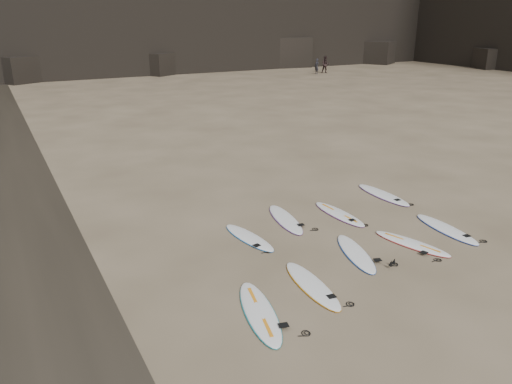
{
  "coord_description": "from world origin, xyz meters",
  "views": [
    {
      "loc": [
        -8.84,
        -9.42,
        6.28
      ],
      "look_at": [
        -2.53,
        2.36,
        1.5
      ],
      "focal_mm": 35.0,
      "sensor_mm": 36.0,
      "label": 1
    }
  ],
  "objects_px": {
    "surfboard_3": "(412,243)",
    "surfboard_6": "(285,219)",
    "surfboard_2": "(356,253)",
    "person_a": "(317,66)",
    "surfboard_8": "(383,195)",
    "surfboard_7": "(339,214)",
    "person_b": "(325,65)",
    "surfboard_0": "(260,312)",
    "surfboard_4": "(446,229)",
    "surfboard_5": "(249,237)",
    "surfboard_1": "(312,285)"
  },
  "relations": [
    {
      "from": "surfboard_4",
      "to": "surfboard_7",
      "type": "bearing_deg",
      "value": 135.38
    },
    {
      "from": "surfboard_4",
      "to": "surfboard_3",
      "type": "bearing_deg",
      "value": -165.99
    },
    {
      "from": "surfboard_2",
      "to": "surfboard_6",
      "type": "xyz_separation_m",
      "value": [
        -0.45,
        3.0,
        0.0
      ]
    },
    {
      "from": "person_a",
      "to": "surfboard_3",
      "type": "bearing_deg",
      "value": -33.45
    },
    {
      "from": "surfboard_1",
      "to": "surfboard_7",
      "type": "relative_size",
      "value": 1.02
    },
    {
      "from": "person_b",
      "to": "surfboard_6",
      "type": "bearing_deg",
      "value": -96.28
    },
    {
      "from": "surfboard_7",
      "to": "person_a",
      "type": "distance_m",
      "value": 41.5
    },
    {
      "from": "person_a",
      "to": "person_b",
      "type": "relative_size",
      "value": 0.89
    },
    {
      "from": "surfboard_3",
      "to": "surfboard_4",
      "type": "distance_m",
      "value": 1.71
    },
    {
      "from": "surfboard_1",
      "to": "surfboard_6",
      "type": "distance_m",
      "value": 4.17
    },
    {
      "from": "person_a",
      "to": "surfboard_8",
      "type": "bearing_deg",
      "value": -33.53
    },
    {
      "from": "surfboard_1",
      "to": "surfboard_2",
      "type": "distance_m",
      "value": 2.22
    },
    {
      "from": "surfboard_8",
      "to": "surfboard_7",
      "type": "bearing_deg",
      "value": -163.38
    },
    {
      "from": "surfboard_7",
      "to": "person_a",
      "type": "xyz_separation_m",
      "value": [
        22.99,
        34.55,
        0.79
      ]
    },
    {
      "from": "surfboard_0",
      "to": "surfboard_3",
      "type": "relative_size",
      "value": 1.12
    },
    {
      "from": "surfboard_6",
      "to": "person_b",
      "type": "distance_m",
      "value": 43.09
    },
    {
      "from": "surfboard_4",
      "to": "surfboard_5",
      "type": "xyz_separation_m",
      "value": [
        -5.64,
        2.32,
        -0.0
      ]
    },
    {
      "from": "surfboard_0",
      "to": "surfboard_1",
      "type": "xyz_separation_m",
      "value": [
        1.69,
        0.43,
        -0.0
      ]
    },
    {
      "from": "surfboard_8",
      "to": "person_a",
      "type": "distance_m",
      "value": 39.52
    },
    {
      "from": "person_a",
      "to": "person_b",
      "type": "distance_m",
      "value": 1.33
    },
    {
      "from": "surfboard_3",
      "to": "surfboard_6",
      "type": "bearing_deg",
      "value": 108.99
    },
    {
      "from": "surfboard_8",
      "to": "surfboard_2",
      "type": "bearing_deg",
      "value": -139.43
    },
    {
      "from": "surfboard_5",
      "to": "person_b",
      "type": "height_order",
      "value": "person_b"
    },
    {
      "from": "surfboard_3",
      "to": "surfboard_5",
      "type": "distance_m",
      "value": 4.72
    },
    {
      "from": "surfboard_3",
      "to": "surfboard_0",
      "type": "bearing_deg",
      "value": 174.61
    },
    {
      "from": "surfboard_3",
      "to": "person_a",
      "type": "bearing_deg",
      "value": 43.14
    },
    {
      "from": "surfboard_0",
      "to": "surfboard_4",
      "type": "height_order",
      "value": "surfboard_0"
    },
    {
      "from": "surfboard_4",
      "to": "surfboard_6",
      "type": "xyz_separation_m",
      "value": [
        -3.97,
        3.01,
        0.0
      ]
    },
    {
      "from": "surfboard_2",
      "to": "person_a",
      "type": "distance_m",
      "value": 44.37
    },
    {
      "from": "surfboard_5",
      "to": "surfboard_8",
      "type": "xyz_separation_m",
      "value": [
        6.03,
        0.96,
        0.01
      ]
    },
    {
      "from": "surfboard_3",
      "to": "surfboard_8",
      "type": "height_order",
      "value": "surfboard_8"
    },
    {
      "from": "surfboard_6",
      "to": "surfboard_0",
      "type": "bearing_deg",
      "value": -116.47
    },
    {
      "from": "surfboard_6",
      "to": "person_b",
      "type": "height_order",
      "value": "person_b"
    },
    {
      "from": "surfboard_2",
      "to": "surfboard_7",
      "type": "distance_m",
      "value": 2.88
    },
    {
      "from": "surfboard_4",
      "to": "person_b",
      "type": "distance_m",
      "value": 43.37
    },
    {
      "from": "surfboard_8",
      "to": "person_a",
      "type": "height_order",
      "value": "person_a"
    },
    {
      "from": "surfboard_0",
      "to": "surfboard_3",
      "type": "xyz_separation_m",
      "value": [
        5.55,
        1.02,
        -0.01
      ]
    },
    {
      "from": "surfboard_1",
      "to": "surfboard_3",
      "type": "xyz_separation_m",
      "value": [
        3.86,
        0.59,
        -0.0
      ]
    },
    {
      "from": "surfboard_3",
      "to": "person_b",
      "type": "relative_size",
      "value": 1.28
    },
    {
      "from": "surfboard_1",
      "to": "surfboard_6",
      "type": "bearing_deg",
      "value": 73.12
    },
    {
      "from": "surfboard_6",
      "to": "person_a",
      "type": "bearing_deg",
      "value": 64.9
    },
    {
      "from": "surfboard_5",
      "to": "surfboard_8",
      "type": "bearing_deg",
      "value": 1.61
    },
    {
      "from": "surfboard_8",
      "to": "person_a",
      "type": "xyz_separation_m",
      "value": [
        20.44,
        33.81,
        0.78
      ]
    },
    {
      "from": "surfboard_3",
      "to": "surfboard_6",
      "type": "xyz_separation_m",
      "value": [
        -2.27,
        3.27,
        0.0
      ]
    },
    {
      "from": "surfboard_5",
      "to": "surfboard_7",
      "type": "relative_size",
      "value": 0.94
    },
    {
      "from": "surfboard_1",
      "to": "surfboard_3",
      "type": "bearing_deg",
      "value": 14.15
    },
    {
      "from": "surfboard_0",
      "to": "surfboard_7",
      "type": "xyz_separation_m",
      "value": [
        5.09,
        3.83,
        -0.0
      ]
    },
    {
      "from": "surfboard_1",
      "to": "surfboard_4",
      "type": "relative_size",
      "value": 0.99
    },
    {
      "from": "surfboard_7",
      "to": "surfboard_3",
      "type": "bearing_deg",
      "value": -81.55
    },
    {
      "from": "surfboard_4",
      "to": "surfboard_1",
      "type": "bearing_deg",
      "value": -166.21
    }
  ]
}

